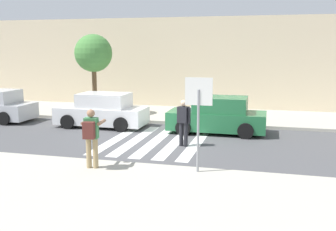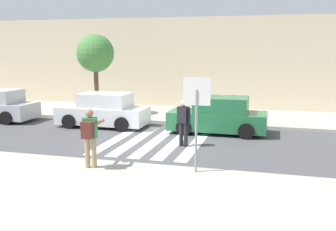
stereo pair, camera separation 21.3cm
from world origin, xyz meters
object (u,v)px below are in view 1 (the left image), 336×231
object	(u,v)px
parked_car_green	(218,116)
stop_sign	(199,104)
photographer_with_backpack	(91,133)
parked_car_white	(102,111)
street_tree_west	(93,54)
pedestrian_crossing	(184,120)

from	to	relation	value
parked_car_green	stop_sign	bearing A→B (deg)	-87.94
parked_car_green	photographer_with_backpack	bearing A→B (deg)	-113.86
parked_car_white	street_tree_west	world-z (taller)	street_tree_west
pedestrian_crossing	parked_car_green	distance (m)	2.79
parked_car_white	street_tree_west	size ratio (longest dim) A/B	0.99
stop_sign	photographer_with_backpack	size ratio (longest dim) A/B	1.54
stop_sign	photographer_with_backpack	world-z (taller)	stop_sign
photographer_with_backpack	pedestrian_crossing	xyz separation A→B (m)	(1.90, 3.73, -0.19)
pedestrian_crossing	parked_car_white	xyz separation A→B (m)	(-4.38, 2.63, -0.25)
photographer_with_backpack	parked_car_white	xyz separation A→B (m)	(-2.48, 6.35, -0.44)
photographer_with_backpack	pedestrian_crossing	bearing A→B (deg)	63.01
photographer_with_backpack	pedestrian_crossing	world-z (taller)	photographer_with_backpack
street_tree_west	parked_car_white	bearing A→B (deg)	-57.93
stop_sign	pedestrian_crossing	distance (m)	3.63
parked_car_green	pedestrian_crossing	bearing A→B (deg)	-109.16
parked_car_white	photographer_with_backpack	bearing A→B (deg)	-68.67
parked_car_white	street_tree_west	xyz separation A→B (m)	(-1.42, 2.27, 2.55)
parked_car_white	parked_car_green	world-z (taller)	same
photographer_with_backpack	street_tree_west	world-z (taller)	street_tree_west
stop_sign	parked_car_green	xyz separation A→B (m)	(-0.21, 5.90, -1.35)
photographer_with_backpack	street_tree_west	bearing A→B (deg)	114.35
photographer_with_backpack	parked_car_green	world-z (taller)	photographer_with_backpack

